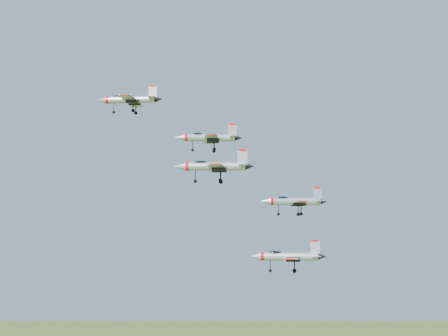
{
  "coord_description": "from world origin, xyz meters",
  "views": [
    {
      "loc": [
        -5.46,
        -107.41,
        132.03
      ],
      "look_at": [
        -2.19,
        -2.0,
        143.92
      ],
      "focal_mm": 50.0,
      "sensor_mm": 36.0,
      "label": 1
    }
  ],
  "objects": [
    {
      "name": "jet_left_low",
      "position": [
        10.25,
        2.83,
        138.55
      ],
      "size": [
        12.32,
        10.22,
        3.29
      ],
      "rotation": [
        0.0,
        0.0,
        0.09
      ],
      "color": "#A3A7B0"
    },
    {
      "name": "jet_right_high",
      "position": [
        -4.23,
        -14.03,
        142.83
      ],
      "size": [
        12.31,
        10.17,
        3.29
      ],
      "rotation": [
        0.0,
        0.0,
        -0.06
      ],
      "color": "#A3A7B0"
    },
    {
      "name": "jet_lead",
      "position": [
        -20.55,
        13.39,
        159.15
      ],
      "size": [
        13.32,
        11.08,
        3.56
      ],
      "rotation": [
        0.0,
        0.0,
        -0.11
      ],
      "color": "#A3A7B0"
    },
    {
      "name": "jet_right_low",
      "position": [
        6.78,
        -14.41,
        129.36
      ],
      "size": [
        11.49,
        9.59,
        3.07
      ],
      "rotation": [
        0.0,
        0.0,
        -0.13
      ],
      "color": "#A3A7B0"
    },
    {
      "name": "jet_left_high",
      "position": [
        -4.98,
        2.28,
        149.85
      ],
      "size": [
        12.17,
        9.99,
        3.26
      ],
      "rotation": [
        0.0,
        0.0,
        0.02
      ],
      "color": "#A3A7B0"
    }
  ]
}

